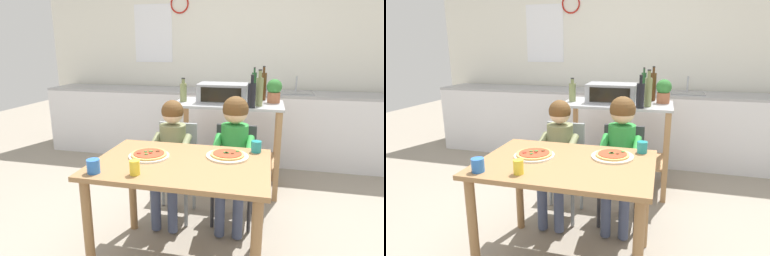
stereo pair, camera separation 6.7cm
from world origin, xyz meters
TOP-DOWN VIEW (x-y plane):
  - ground_plane at (0.00, 1.06)m, footprint 11.05×11.05m
  - back_wall_tiled at (-0.00, 2.70)m, footprint 5.53×0.14m
  - kitchen_counter at (0.00, 2.29)m, footprint 4.97×0.60m
  - kitchen_island_cart at (0.13, 1.35)m, footprint 1.10×0.57m
  - toaster_oven at (0.07, 1.36)m, footprint 0.50×0.33m
  - bottle_clear_vinegar at (0.37, 1.55)m, footprint 0.05×0.05m
  - bottle_squat_spirits at (0.44, 1.22)m, footprint 0.07×0.07m
  - bottle_brown_beer at (0.38, 1.12)m, footprint 0.07×0.07m
  - bottle_dark_olive_oil at (0.47, 1.58)m, footprint 0.07×0.07m
  - bottle_slim_sauce at (-0.33, 1.31)m, footprint 0.07×0.07m
  - potted_herb_plant at (0.58, 1.45)m, footprint 0.15×0.15m
  - dining_table at (0.00, 0.00)m, footprint 1.13×0.78m
  - dining_chair_left at (-0.24, 0.66)m, footprint 0.36×0.36m
  - dining_chair_right at (0.28, 0.69)m, footprint 0.36×0.36m
  - child_in_olive_shirt at (-0.24, 0.54)m, footprint 0.32×0.42m
  - child_in_green_shirt at (0.28, 0.58)m, footprint 0.32×0.42m
  - pizza_plate_white at (-0.24, 0.04)m, footprint 0.27×0.27m
  - pizza_plate_cream at (0.28, 0.16)m, footprint 0.28×0.28m
  - drinking_cup_blue at (-0.45, -0.30)m, footprint 0.08×0.08m
  - drinking_cup_yellow at (-0.21, -0.27)m, footprint 0.06×0.06m
  - drinking_cup_teal at (0.46, 0.31)m, footprint 0.07×0.07m

SIDE VIEW (x-z plane):
  - ground_plane at x=0.00m, z-range 0.00..0.00m
  - kitchen_counter at x=0.00m, z-range -0.10..1.01m
  - dining_chair_left at x=-0.24m, z-range 0.07..0.89m
  - dining_chair_right at x=0.28m, z-range 0.07..0.89m
  - kitchen_island_cart at x=0.13m, z-range 0.15..1.07m
  - dining_table at x=0.00m, z-range 0.25..1.00m
  - child_in_olive_shirt at x=-0.24m, z-range 0.15..1.17m
  - child_in_green_shirt at x=0.28m, z-range 0.17..1.24m
  - pizza_plate_cream at x=0.28m, z-range 0.75..0.78m
  - pizza_plate_white at x=-0.24m, z-range 0.75..0.78m
  - drinking_cup_teal at x=0.46m, z-range 0.75..0.83m
  - drinking_cup_blue at x=-0.45m, z-range 0.75..0.83m
  - drinking_cup_yellow at x=-0.21m, z-range 0.75..0.84m
  - toaster_oven at x=0.07m, z-range 0.92..1.11m
  - bottle_slim_sauce at x=-0.33m, z-range 0.89..1.14m
  - bottle_brown_beer at x=0.38m, z-range 0.88..1.19m
  - potted_herb_plant at x=0.58m, z-range 0.92..1.16m
  - bottle_squat_spirits at x=0.44m, z-range 0.89..1.24m
  - bottle_clear_vinegar at x=0.37m, z-range 0.89..1.24m
  - bottle_dark_olive_oil at x=0.47m, z-range 0.89..1.25m
  - back_wall_tiled at x=0.00m, z-range 0.00..2.70m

